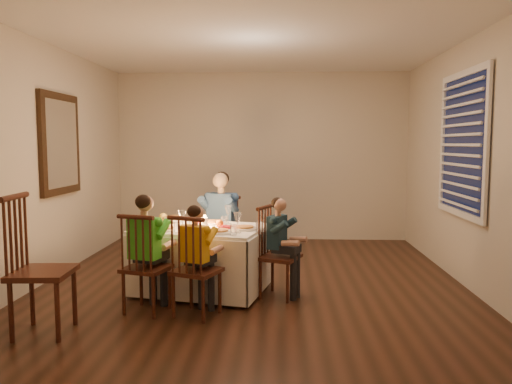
{
  "coord_description": "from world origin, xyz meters",
  "views": [
    {
      "loc": [
        0.3,
        -5.29,
        1.51
      ],
      "look_at": [
        0.03,
        0.15,
        0.98
      ],
      "focal_mm": 35.0,
      "sensor_mm": 36.0,
      "label": 1
    }
  ],
  "objects_px": {
    "serving_bowl": "(175,220)",
    "chair_extra": "(45,333)",
    "adult": "(221,274)",
    "child_teal": "(280,297)",
    "chair_near_left": "(148,312)",
    "chair_adult": "(221,274)",
    "child_green": "(148,312)",
    "chair_near_right": "(197,315)",
    "dining_table": "(201,246)",
    "child_yellow": "(197,315)",
    "chair_end": "(280,297)"
  },
  "relations": [
    {
      "from": "serving_bowl",
      "to": "chair_extra",
      "type": "bearing_deg",
      "value": -116.06
    },
    {
      "from": "adult",
      "to": "child_teal",
      "type": "height_order",
      "value": "adult"
    },
    {
      "from": "chair_near_left",
      "to": "chair_adult",
      "type": "bearing_deg",
      "value": -94.04
    },
    {
      "from": "serving_bowl",
      "to": "child_teal",
      "type": "bearing_deg",
      "value": -22.13
    },
    {
      "from": "child_teal",
      "to": "child_green",
      "type": "bearing_deg",
      "value": 135.03
    },
    {
      "from": "chair_near_left",
      "to": "chair_extra",
      "type": "distance_m",
      "value": 0.87
    },
    {
      "from": "chair_near_right",
      "to": "chair_extra",
      "type": "relative_size",
      "value": 0.81
    },
    {
      "from": "dining_table",
      "to": "child_green",
      "type": "distance_m",
      "value": 0.89
    },
    {
      "from": "serving_bowl",
      "to": "chair_near_right",
      "type": "bearing_deg",
      "value": -68.62
    },
    {
      "from": "chair_near_left",
      "to": "child_yellow",
      "type": "relative_size",
      "value": 0.92
    },
    {
      "from": "chair_end",
      "to": "child_teal",
      "type": "height_order",
      "value": "child_teal"
    },
    {
      "from": "chair_adult",
      "to": "chair_end",
      "type": "xyz_separation_m",
      "value": [
        0.68,
        -0.84,
        0.0
      ]
    },
    {
      "from": "child_green",
      "to": "child_teal",
      "type": "height_order",
      "value": "child_green"
    },
    {
      "from": "child_green",
      "to": "child_teal",
      "type": "relative_size",
      "value": 1.08
    },
    {
      "from": "dining_table",
      "to": "child_teal",
      "type": "bearing_deg",
      "value": 2.03
    },
    {
      "from": "child_green",
      "to": "serving_bowl",
      "type": "distance_m",
      "value": 1.19
    },
    {
      "from": "adult",
      "to": "chair_near_right",
      "type": "bearing_deg",
      "value": -73.06
    },
    {
      "from": "dining_table",
      "to": "child_yellow",
      "type": "relative_size",
      "value": 1.47
    },
    {
      "from": "chair_end",
      "to": "serving_bowl",
      "type": "bearing_deg",
      "value": 89.79
    },
    {
      "from": "adult",
      "to": "child_green",
      "type": "bearing_deg",
      "value": -91.93
    },
    {
      "from": "chair_adult",
      "to": "child_green",
      "type": "relative_size",
      "value": 0.85
    },
    {
      "from": "chair_near_right",
      "to": "child_teal",
      "type": "distance_m",
      "value": 0.93
    },
    {
      "from": "chair_near_left",
      "to": "chair_extra",
      "type": "relative_size",
      "value": 0.81
    },
    {
      "from": "chair_near_left",
      "to": "chair_extra",
      "type": "xyz_separation_m",
      "value": [
        -0.68,
        -0.54,
        0.0
      ]
    },
    {
      "from": "chair_near_right",
      "to": "child_yellow",
      "type": "relative_size",
      "value": 0.92
    },
    {
      "from": "chair_adult",
      "to": "child_yellow",
      "type": "bearing_deg",
      "value": -73.06
    },
    {
      "from": "chair_end",
      "to": "child_yellow",
      "type": "relative_size",
      "value": 0.92
    },
    {
      "from": "child_teal",
      "to": "chair_near_left",
      "type": "bearing_deg",
      "value": 135.03
    },
    {
      "from": "chair_near_right",
      "to": "chair_end",
      "type": "relative_size",
      "value": 1.0
    },
    {
      "from": "chair_near_right",
      "to": "serving_bowl",
      "type": "bearing_deg",
      "value": -46.23
    },
    {
      "from": "chair_end",
      "to": "chair_extra",
      "type": "distance_m",
      "value": 2.14
    },
    {
      "from": "chair_adult",
      "to": "serving_bowl",
      "type": "relative_size",
      "value": 4.12
    },
    {
      "from": "child_teal",
      "to": "serving_bowl",
      "type": "relative_size",
      "value": 4.5
    },
    {
      "from": "chair_near_left",
      "to": "child_green",
      "type": "height_order",
      "value": "child_green"
    },
    {
      "from": "child_yellow",
      "to": "serving_bowl",
      "type": "bearing_deg",
      "value": -46.23
    },
    {
      "from": "dining_table",
      "to": "chair_extra",
      "type": "xyz_separation_m",
      "value": [
        -1.06,
        -1.19,
        -0.47
      ]
    },
    {
      "from": "child_yellow",
      "to": "serving_bowl",
      "type": "relative_size",
      "value": 4.48
    },
    {
      "from": "dining_table",
      "to": "serving_bowl",
      "type": "height_order",
      "value": "serving_bowl"
    },
    {
      "from": "chair_adult",
      "to": "chair_near_right",
      "type": "distance_m",
      "value": 1.41
    },
    {
      "from": "child_green",
      "to": "dining_table",
      "type": "bearing_deg",
      "value": -103.71
    },
    {
      "from": "chair_adult",
      "to": "child_green",
      "type": "height_order",
      "value": "child_green"
    },
    {
      "from": "dining_table",
      "to": "child_green",
      "type": "bearing_deg",
      "value": -107.69
    },
    {
      "from": "child_teal",
      "to": "dining_table",
      "type": "bearing_deg",
      "value": 101.42
    },
    {
      "from": "chair_extra",
      "to": "adult",
      "type": "height_order",
      "value": "adult"
    },
    {
      "from": "chair_end",
      "to": "child_green",
      "type": "height_order",
      "value": "child_green"
    },
    {
      "from": "chair_adult",
      "to": "chair_near_left",
      "type": "xyz_separation_m",
      "value": [
        -0.5,
        -1.34,
        0.0
      ]
    },
    {
      "from": "child_yellow",
      "to": "chair_end",
      "type": "bearing_deg",
      "value": -119.0
    },
    {
      "from": "chair_adult",
      "to": "child_green",
      "type": "xyz_separation_m",
      "value": [
        -0.5,
        -1.34,
        0.0
      ]
    },
    {
      "from": "chair_extra",
      "to": "child_teal",
      "type": "xyz_separation_m",
      "value": [
        1.86,
        1.05,
        0.0
      ]
    },
    {
      "from": "child_teal",
      "to": "serving_bowl",
      "type": "xyz_separation_m",
      "value": [
        -1.13,
        0.46,
        0.69
      ]
    }
  ]
}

